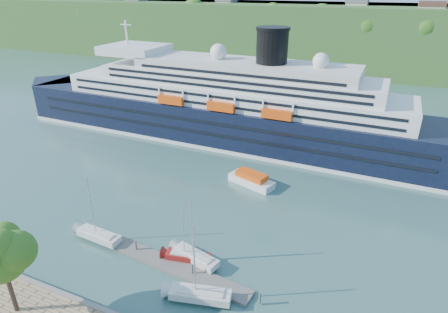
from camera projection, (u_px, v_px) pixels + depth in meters
ground at (88, 309)px, 39.94m from camera, size 400.00×400.00×0.00m
far_hillside at (329, 35)px, 155.37m from camera, size 400.00×50.00×24.00m
quay_coping at (85, 302)px, 39.29m from camera, size 220.00×0.50×0.30m
cruise_ship at (219, 84)px, 79.36m from camera, size 108.29×16.85×24.28m
promenade_tree at (4, 268)px, 36.30m from camera, size 6.65×6.65×11.02m
floating_pontoon at (178, 268)px, 45.36m from camera, size 19.85×4.57×0.44m
sailboat_white_near at (95, 213)px, 48.50m from camera, size 7.24×2.44×9.20m
sailboat_red at (187, 236)px, 45.08m from camera, size 6.35×2.85×7.93m
sailboat_white_far at (195, 233)px, 44.68m from camera, size 7.17×3.55×8.93m
tender_launch at (251, 179)px, 64.17m from camera, size 8.68×5.11×2.27m
sailboat_extra at (199, 267)px, 38.91m from camera, size 7.69×3.73×9.58m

